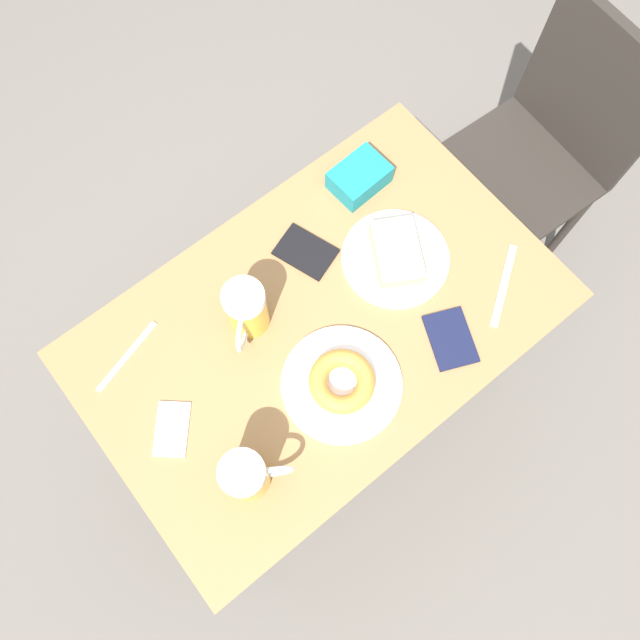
% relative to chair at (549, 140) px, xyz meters
% --- Properties ---
extents(ground_plane, '(8.00, 8.00, 0.00)m').
position_rel_chair_xyz_m(ground_plane, '(0.08, -0.88, -0.54)').
color(ground_plane, '#666059').
extents(table, '(0.64, 1.01, 0.75)m').
position_rel_chair_xyz_m(table, '(0.08, -0.88, 0.14)').
color(table, '#997044').
rests_on(table, ground_plane).
extents(chair, '(0.42, 0.42, 0.89)m').
position_rel_chair_xyz_m(chair, '(0.00, 0.00, 0.00)').
color(chair, '#2D2823').
rests_on(chair, ground_plane).
extents(plate_with_cake, '(0.24, 0.24, 0.05)m').
position_rel_chair_xyz_m(plate_with_cake, '(0.06, -0.66, 0.23)').
color(plate_with_cake, white).
rests_on(plate_with_cake, table).
extents(plate_with_donut, '(0.25, 0.25, 0.05)m').
position_rel_chair_xyz_m(plate_with_donut, '(0.21, -0.93, 0.23)').
color(plate_with_donut, white).
rests_on(plate_with_donut, table).
extents(beer_mug_left, '(0.11, 0.11, 0.14)m').
position_rel_chair_xyz_m(beer_mug_left, '(-0.02, -0.99, 0.29)').
color(beer_mug_left, gold).
rests_on(beer_mug_left, table).
extents(beer_mug_center, '(0.09, 0.13, 0.14)m').
position_rel_chair_xyz_m(beer_mug_center, '(0.25, -1.19, 0.29)').
color(beer_mug_center, gold).
rests_on(beer_mug_center, table).
extents(napkin_folded, '(0.13, 0.12, 0.00)m').
position_rel_chair_xyz_m(napkin_folded, '(0.07, -1.26, 0.22)').
color(napkin_folded, white).
rests_on(napkin_folded, table).
extents(fork, '(0.06, 0.18, 0.00)m').
position_rel_chair_xyz_m(fork, '(-0.12, -1.24, 0.22)').
color(fork, silver).
rests_on(fork, table).
extents(knife, '(0.12, 0.18, 0.00)m').
position_rel_chair_xyz_m(knife, '(0.26, -0.51, 0.22)').
color(knife, silver).
rests_on(knife, table).
extents(passport_near_edge, '(0.15, 0.13, 0.01)m').
position_rel_chair_xyz_m(passport_near_edge, '(0.28, -0.69, 0.22)').
color(passport_near_edge, '#141938').
rests_on(passport_near_edge, table).
extents(passport_far_edge, '(0.15, 0.12, 0.01)m').
position_rel_chair_xyz_m(passport_far_edge, '(-0.07, -0.80, 0.22)').
color(passport_far_edge, black).
rests_on(passport_far_edge, table).
extents(blue_pouch, '(0.10, 0.13, 0.06)m').
position_rel_chair_xyz_m(blue_pouch, '(-0.13, -0.60, 0.24)').
color(blue_pouch, teal).
rests_on(blue_pouch, table).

